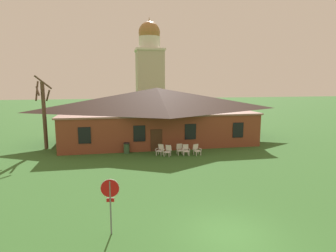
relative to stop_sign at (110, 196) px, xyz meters
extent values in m
plane|color=#336028|center=(4.96, -1.07, -1.74)|extent=(200.00, 200.00, 0.00)
cube|color=brown|center=(4.96, 19.07, -0.14)|extent=(19.53, 10.00, 3.20)
cube|color=#8C6458|center=(4.96, 19.07, 1.54)|extent=(19.93, 10.20, 0.16)
pyramid|color=black|center=(4.96, 19.07, 2.86)|extent=(20.32, 10.40, 2.48)
cube|color=black|center=(-2.36, 14.04, 0.02)|extent=(1.10, 0.06, 1.50)
cube|color=black|center=(2.52, 14.04, 0.02)|extent=(1.10, 0.06, 1.50)
cube|color=black|center=(7.41, 14.04, 0.02)|extent=(1.10, 0.06, 1.50)
cube|color=black|center=(12.29, 14.04, 0.02)|extent=(1.10, 0.06, 1.50)
cube|color=#422819|center=(4.12, 14.04, -0.69)|extent=(1.10, 0.06, 2.10)
cube|color=#BCB29E|center=(6.96, 40.47, 4.23)|extent=(4.80, 4.80, 11.94)
cube|color=silver|center=(6.96, 40.47, 10.38)|extent=(5.18, 5.18, 0.36)
cylinder|color=silver|center=(6.96, 40.47, 11.66)|extent=(3.80, 3.80, 2.20)
sphere|color=#9E6B38|center=(6.96, 40.47, 13.44)|extent=(3.88, 3.88, 3.88)
cone|color=#9E6B38|center=(6.96, 40.47, 15.78)|extent=(0.24, 0.24, 1.00)
cylinder|color=slate|center=(0.00, 0.00, -0.55)|extent=(0.07, 0.07, 2.38)
cylinder|color=white|center=(0.00, 0.01, 0.32)|extent=(0.80, 0.12, 0.81)
cylinder|color=#B71414|center=(0.00, -0.01, 0.32)|extent=(0.76, 0.12, 0.76)
cube|color=#B71414|center=(0.00, 0.00, -0.20)|extent=(0.32, 0.06, 0.16)
cube|color=white|center=(0.00, 0.01, -0.20)|extent=(0.34, 0.06, 0.18)
cube|color=white|center=(4.24, 12.23, -1.56)|extent=(0.07, 0.07, 0.36)
cube|color=white|center=(3.86, 12.49, -1.56)|extent=(0.07, 0.07, 0.36)
cube|color=white|center=(4.48, 12.59, -1.56)|extent=(0.07, 0.07, 0.36)
cube|color=white|center=(4.10, 12.85, -1.56)|extent=(0.07, 0.07, 0.36)
cube|color=white|center=(4.17, 12.54, -1.35)|extent=(0.74, 0.73, 0.05)
cube|color=white|center=(4.34, 12.80, -1.05)|extent=(0.53, 0.45, 0.54)
cube|color=white|center=(4.40, 12.36, -1.16)|extent=(0.31, 0.42, 0.03)
cube|color=white|center=(4.31, 12.23, -1.27)|extent=(0.06, 0.06, 0.22)
cube|color=white|center=(3.92, 12.69, -1.16)|extent=(0.31, 0.42, 0.03)
cube|color=white|center=(3.83, 12.55, -1.27)|extent=(0.06, 0.06, 0.22)
cube|color=white|center=(4.86, 11.76, -1.56)|extent=(0.07, 0.07, 0.36)
cube|color=white|center=(4.47, 11.99, -1.56)|extent=(0.07, 0.07, 0.36)
cube|color=white|center=(5.09, 12.14, -1.56)|extent=(0.07, 0.07, 0.36)
cube|color=white|center=(4.70, 12.37, -1.56)|extent=(0.07, 0.07, 0.36)
cube|color=white|center=(4.78, 12.06, -1.35)|extent=(0.73, 0.72, 0.05)
cube|color=white|center=(4.94, 12.33, -1.05)|extent=(0.54, 0.43, 0.54)
cube|color=white|center=(5.02, 11.90, -1.16)|extent=(0.29, 0.43, 0.03)
cube|color=white|center=(4.94, 11.76, -1.27)|extent=(0.05, 0.05, 0.22)
cube|color=white|center=(4.52, 12.20, -1.16)|extent=(0.29, 0.43, 0.03)
cube|color=white|center=(4.44, 12.06, -1.27)|extent=(0.05, 0.05, 0.22)
cube|color=silver|center=(6.25, 12.15, -1.56)|extent=(0.05, 0.05, 0.36)
cube|color=silver|center=(5.79, 12.13, -1.56)|extent=(0.05, 0.05, 0.36)
cube|color=silver|center=(6.23, 12.59, -1.56)|extent=(0.05, 0.05, 0.36)
cube|color=silver|center=(5.77, 12.57, -1.56)|extent=(0.05, 0.05, 0.36)
cube|color=silver|center=(6.01, 12.36, -1.35)|extent=(0.56, 0.54, 0.05)
cube|color=silver|center=(5.99, 12.67, -1.05)|extent=(0.52, 0.21, 0.54)
cube|color=silver|center=(6.30, 12.35, -1.16)|extent=(0.08, 0.47, 0.03)
cube|color=silver|center=(6.30, 12.19, -1.27)|extent=(0.04, 0.04, 0.22)
cube|color=silver|center=(5.72, 12.32, -1.16)|extent=(0.08, 0.47, 0.03)
cube|color=silver|center=(5.73, 12.16, -1.27)|extent=(0.04, 0.04, 0.22)
cube|color=white|center=(6.67, 11.79, -1.56)|extent=(0.05, 0.05, 0.36)
cube|color=white|center=(6.22, 11.82, -1.56)|extent=(0.05, 0.05, 0.36)
cube|color=white|center=(6.71, 12.23, -1.56)|extent=(0.05, 0.05, 0.36)
cube|color=white|center=(6.25, 12.26, -1.56)|extent=(0.05, 0.05, 0.36)
cube|color=white|center=(6.46, 12.02, -1.35)|extent=(0.58, 0.56, 0.05)
cube|color=white|center=(6.49, 12.34, -1.05)|extent=(0.53, 0.23, 0.54)
cube|color=white|center=(6.75, 11.98, -1.16)|extent=(0.10, 0.47, 0.03)
cube|color=white|center=(6.74, 11.82, -1.27)|extent=(0.04, 0.04, 0.22)
cube|color=white|center=(6.17, 12.03, -1.16)|extent=(0.10, 0.47, 0.03)
cube|color=white|center=(6.16, 11.87, -1.27)|extent=(0.04, 0.04, 0.22)
cube|color=silver|center=(7.75, 11.78, -1.56)|extent=(0.06, 0.06, 0.36)
cube|color=silver|center=(7.31, 11.65, -1.56)|extent=(0.06, 0.06, 0.36)
cube|color=silver|center=(7.64, 12.20, -1.56)|extent=(0.06, 0.06, 0.36)
cube|color=silver|center=(7.19, 12.08, -1.56)|extent=(0.06, 0.06, 0.36)
cube|color=silver|center=(7.47, 11.93, -1.35)|extent=(0.66, 0.64, 0.05)
cube|color=silver|center=(7.39, 12.23, -1.05)|extent=(0.55, 0.32, 0.54)
cube|color=silver|center=(7.76, 11.98, -1.16)|extent=(0.18, 0.47, 0.03)
cube|color=silver|center=(7.80, 11.83, -1.27)|extent=(0.05, 0.05, 0.22)
cube|color=silver|center=(7.20, 11.83, -1.16)|extent=(0.18, 0.47, 0.03)
cube|color=silver|center=(7.24, 11.67, -1.27)|extent=(0.05, 0.05, 0.22)
cylinder|color=brown|center=(-6.32, 17.14, 1.51)|extent=(0.36, 0.36, 6.50)
cylinder|color=brown|center=(-5.91, 17.38, 3.43)|extent=(0.68, 0.99, 1.14)
cylinder|color=brown|center=(-6.08, 16.48, 4.70)|extent=(1.48, 0.67, 1.32)
cylinder|color=brown|center=(-6.83, 17.15, 3.89)|extent=(0.19, 1.17, 1.86)
cylinder|color=brown|center=(-6.71, 16.95, 3.89)|extent=(0.56, 0.95, 0.90)
cylinder|color=#335638|center=(1.31, 13.77, -1.29)|extent=(0.52, 0.52, 0.90)
cylinder|color=black|center=(1.31, 13.77, -0.80)|extent=(0.56, 0.56, 0.08)
camera|label=1|loc=(0.25, -11.48, 4.75)|focal=30.02mm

